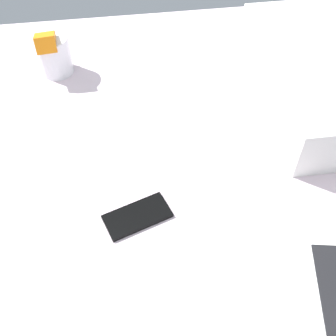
# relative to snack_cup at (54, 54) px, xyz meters

# --- Properties ---
(bed_mattress) EXTENTS (1.80, 1.40, 0.18)m
(bed_mattress) POSITION_rel_snack_cup_xyz_m (0.64, 0.24, -0.15)
(bed_mattress) COLOR silver
(bed_mattress) RESTS_ON ground
(snack_cup) EXTENTS (0.10, 0.09, 0.14)m
(snack_cup) POSITION_rel_snack_cup_xyz_m (0.00, 0.00, 0.00)
(snack_cup) COLOR silver
(snack_cup) RESTS_ON bed_mattress
(cell_phone) EXTENTS (0.11, 0.15, 0.01)m
(cell_phone) POSITION_rel_snack_cup_xyz_m (0.52, 0.18, -0.06)
(cell_phone) COLOR black
(cell_phone) RESTS_ON bed_mattress
(pillow) EXTENTS (0.52, 0.36, 0.13)m
(pillow) POSITION_rel_snack_cup_xyz_m (0.20, 0.72, 0.00)
(pillow) COLOR white
(pillow) RESTS_ON bed_mattress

